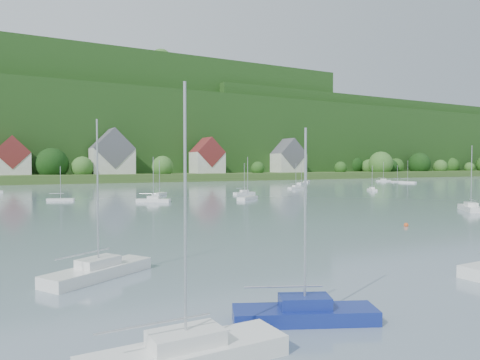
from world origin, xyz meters
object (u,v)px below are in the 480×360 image
object	(u,v)px
near_sailboat_1	(305,312)
near_sailboat_3	(471,207)
near_sailboat_0	(186,352)
near_sailboat_6	(98,270)

from	to	relation	value
near_sailboat_1	near_sailboat_3	xyz separation A→B (m)	(47.55, 25.26, 0.04)
near_sailboat_0	near_sailboat_1	bearing A→B (deg)	13.03
near_sailboat_1	near_sailboat_6	distance (m)	12.95
near_sailboat_1	near_sailboat_6	bearing A→B (deg)	142.45
near_sailboat_3	near_sailboat_1	bearing A→B (deg)	158.98
near_sailboat_0	near_sailboat_3	distance (m)	59.67
near_sailboat_1	near_sailboat_6	world-z (taller)	near_sailboat_6
near_sailboat_3	near_sailboat_6	xyz separation A→B (m)	(-53.74, -13.89, -0.01)
near_sailboat_1	near_sailboat_3	distance (m)	53.85
near_sailboat_1	near_sailboat_3	world-z (taller)	near_sailboat_3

